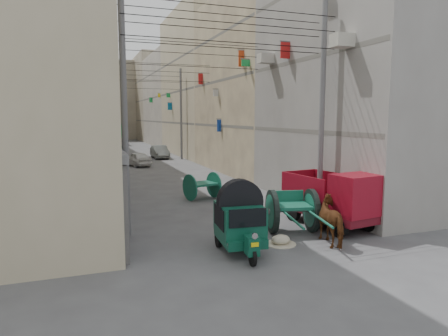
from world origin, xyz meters
name	(u,v)px	position (x,y,z in m)	size (l,w,h in m)	color
ground	(331,295)	(0.00, 0.00, 0.00)	(140.00, 140.00, 0.00)	#49494B
building_row_left	(43,88)	(-8.00, 34.13, 6.46)	(8.00, 62.00, 14.00)	#B9AA8C
building_row_right	(207,92)	(8.00, 34.13, 6.46)	(8.00, 62.00, 14.00)	gray
end_cap_building	(109,101)	(0.00, 66.00, 6.50)	(22.00, 10.00, 13.00)	#AEA289
shutters_left	(107,172)	(-3.92, 10.38, 1.49)	(0.18, 14.40, 2.88)	#4E4F54
signboards	(153,122)	(-0.01, 21.66, 3.43)	(8.22, 40.52, 5.67)	green
ac_units	(302,26)	(3.65, 7.67, 7.43)	(0.70, 6.55, 3.35)	#B5B1A2
utility_poles	(166,114)	(0.00, 17.00, 4.00)	(7.40, 22.20, 8.00)	slate
overhead_cables	(175,61)	(0.00, 14.40, 6.77)	(7.40, 22.52, 1.12)	black
auto_rickshaw	(240,220)	(-0.79, 3.28, 0.94)	(1.44, 2.31, 1.59)	black
tonga_cart	(292,210)	(1.56, 4.49, 0.75)	(1.86, 3.37, 1.44)	black
mini_truck	(338,201)	(3.26, 4.33, 0.95)	(2.06, 3.71, 1.98)	black
second_cart	(202,185)	(0.30, 10.64, 0.65)	(1.66, 1.55, 1.22)	#145843
feed_sack	(281,240)	(0.62, 3.47, 0.14)	(0.58, 0.46, 0.29)	beige
horse	(334,221)	(2.16, 3.00, 0.71)	(0.76, 1.67, 1.41)	brown
distant_car_white	(138,159)	(-0.78, 24.41, 0.55)	(1.29, 3.22, 1.10)	white
distant_car_grey	(160,152)	(1.92, 29.63, 0.59)	(1.24, 3.57, 1.18)	#5D6360
distant_car_green	(116,149)	(-1.64, 34.23, 0.55)	(1.54, 3.80, 1.10)	#1C5245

